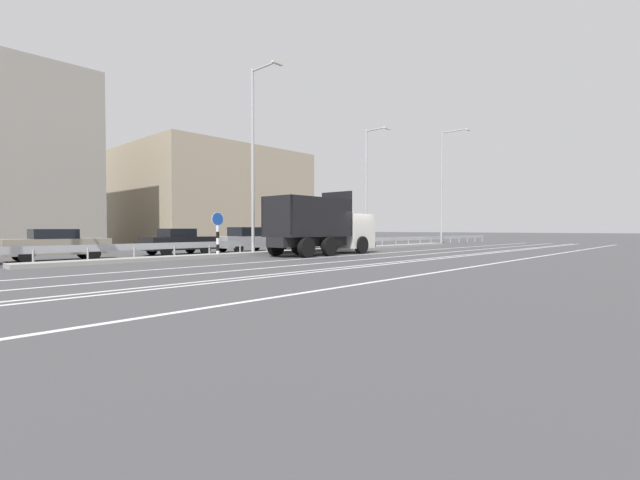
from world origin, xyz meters
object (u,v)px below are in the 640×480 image
at_px(church_tower, 162,196).
at_px(parked_car_2, 56,245).
at_px(parked_car_5, 304,240).
at_px(street_lamp_3, 444,182).
at_px(street_lamp_1, 254,153).
at_px(median_road_sign, 218,234).
at_px(dump_truck, 332,232).
at_px(street_lamp_2, 368,183).
at_px(parked_car_4, 247,240).
at_px(parked_car_3, 179,241).

bearing_deg(church_tower, parked_car_2, -124.67).
bearing_deg(parked_car_5, street_lamp_3, 73.74).
xyz_separation_m(street_lamp_1, parked_car_5, (7.48, 3.59, -5.11)).
height_order(parked_car_5, church_tower, church_tower).
bearing_deg(median_road_sign, dump_truck, -21.19).
distance_m(median_road_sign, street_lamp_2, 13.43).
distance_m(street_lamp_3, church_tower, 33.45).
height_order(parked_car_2, parked_car_4, parked_car_4).
relative_size(street_lamp_1, parked_car_2, 2.39).
relative_size(street_lamp_1, street_lamp_2, 1.18).
relative_size(dump_truck, street_lamp_1, 0.72).
relative_size(median_road_sign, parked_car_3, 0.60).
relative_size(street_lamp_1, parked_car_3, 2.69).
distance_m(parked_car_4, parked_car_5, 5.59).
height_order(street_lamp_3, parked_car_3, street_lamp_3).
bearing_deg(dump_truck, street_lamp_1, -123.69).
bearing_deg(median_road_sign, parked_car_3, 94.99).
relative_size(street_lamp_3, parked_car_3, 2.76).
distance_m(dump_truck, street_lamp_2, 7.89).
bearing_deg(parked_car_4, street_lamp_1, -29.42).
xyz_separation_m(median_road_sign, parked_car_4, (4.34, 3.17, -0.45)).
height_order(street_lamp_3, parked_car_2, street_lamp_3).
xyz_separation_m(street_lamp_1, parked_car_3, (-2.74, 3.52, -5.00)).
height_order(median_road_sign, street_lamp_2, street_lamp_2).
xyz_separation_m(parked_car_5, church_tower, (2.68, 27.44, 4.93)).
distance_m(street_lamp_1, street_lamp_3, 22.59).
relative_size(dump_truck, parked_car_3, 1.94).
bearing_deg(street_lamp_1, dump_truck, -32.13).
bearing_deg(parked_car_4, street_lamp_2, 70.47).
bearing_deg(church_tower, parked_car_5, -95.59).
height_order(parked_car_2, parked_car_3, parked_car_3).
xyz_separation_m(dump_truck, street_lamp_1, (-3.87, 2.43, 4.47)).
xyz_separation_m(street_lamp_3, parked_car_2, (-31.59, 3.35, -5.19)).
bearing_deg(parked_car_2, parked_car_3, 94.65).
distance_m(street_lamp_1, church_tower, 32.65).
bearing_deg(dump_truck, parked_car_5, 147.51).
bearing_deg(parked_car_5, parked_car_3, -92.41).
bearing_deg(street_lamp_3, church_tower, 111.80).
distance_m(median_road_sign, church_tower, 33.75).
relative_size(street_lamp_2, parked_car_2, 2.02).
distance_m(street_lamp_1, parked_car_5, 9.74).
bearing_deg(parked_car_3, street_lamp_3, 82.08).
distance_m(street_lamp_1, parked_car_4, 6.20).
bearing_deg(street_lamp_3, dump_truck, -172.69).
height_order(street_lamp_1, parked_car_2, street_lamp_1).
bearing_deg(parked_car_2, median_road_sign, 66.09).
xyz_separation_m(parked_car_3, parked_car_4, (4.65, -0.33, 0.03)).
bearing_deg(dump_truck, street_lamp_2, 107.79).
distance_m(parked_car_2, parked_car_4, 10.91).
xyz_separation_m(street_lamp_2, parked_car_5, (-3.00, 3.70, -4.26)).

